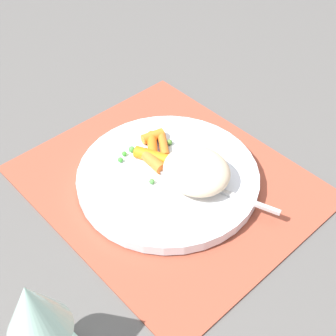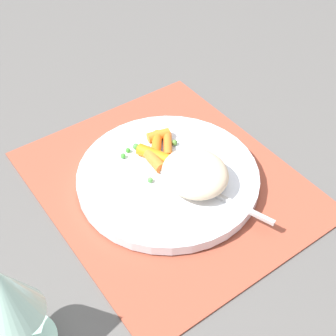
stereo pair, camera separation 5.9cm
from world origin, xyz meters
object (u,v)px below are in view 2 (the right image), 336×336
at_px(plate, 168,177).
at_px(wine_glass, 6,296).
at_px(fork, 194,184).
at_px(rice_mound, 195,173).
at_px(carrot_portion, 157,149).

xyz_separation_m(plate, wine_glass, (-0.11, 0.27, 0.08)).
height_order(plate, wine_glass, wine_glass).
bearing_deg(fork, rice_mound, -56.79).
height_order(carrot_portion, fork, carrot_portion).
bearing_deg(fork, carrot_portion, 2.17).
distance_m(rice_mound, wine_glass, 0.30).
distance_m(plate, carrot_portion, 0.05).
bearing_deg(wine_glass, rice_mound, -77.01).
distance_m(rice_mound, fork, 0.02).
bearing_deg(carrot_portion, rice_mound, -175.19).
height_order(rice_mound, fork, rice_mound).
xyz_separation_m(carrot_portion, wine_glass, (-0.15, 0.28, 0.07)).
height_order(rice_mound, wine_glass, wine_glass).
relative_size(carrot_portion, wine_glass, 0.54).
height_order(carrot_portion, wine_glass, wine_glass).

